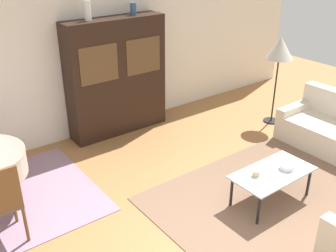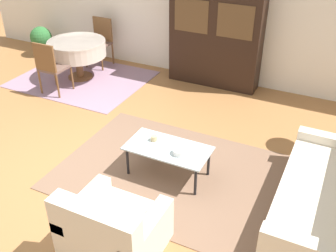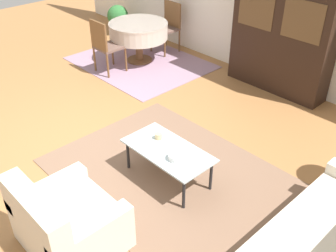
{
  "view_description": "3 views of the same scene",
  "coord_description": "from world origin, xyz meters",
  "px_view_note": "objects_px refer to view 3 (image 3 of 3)",
  "views": [
    {
      "loc": [
        -2.41,
        -2.07,
        3.04
      ],
      "look_at": [
        0.2,
        1.4,
        0.95
      ],
      "focal_mm": 42.0,
      "sensor_mm": 36.0,
      "label": 1
    },
    {
      "loc": [
        2.9,
        -3.24,
        3.25
      ],
      "look_at": [
        1.1,
        0.44,
        0.75
      ],
      "focal_mm": 42.0,
      "sensor_mm": 36.0,
      "label": 2
    },
    {
      "loc": [
        3.73,
        -2.05,
        3.1
      ],
      "look_at": [
        1.1,
        0.44,
        0.75
      ],
      "focal_mm": 42.0,
      "sensor_mm": 36.0,
      "label": 3
    }
  ],
  "objects_px": {
    "dining_chair_near": "(105,44)",
    "bowl": "(176,157)",
    "display_cabinet": "(283,33)",
    "dining_chair_far": "(168,24)",
    "cup": "(158,136)",
    "dining_table": "(138,31)",
    "armchair": "(66,223)",
    "coffee_table": "(168,152)",
    "potted_plant": "(118,18)"
  },
  "relations": [
    {
      "from": "display_cabinet",
      "to": "dining_table",
      "type": "relative_size",
      "value": 1.75
    },
    {
      "from": "dining_chair_near",
      "to": "display_cabinet",
      "type": "bearing_deg",
      "value": 34.94
    },
    {
      "from": "dining_chair_near",
      "to": "bowl",
      "type": "relative_size",
      "value": 5.35
    },
    {
      "from": "display_cabinet",
      "to": "bowl",
      "type": "relative_size",
      "value": 10.66
    },
    {
      "from": "armchair",
      "to": "dining_chair_far",
      "type": "relative_size",
      "value": 0.96
    },
    {
      "from": "dining_table",
      "to": "dining_chair_far",
      "type": "relative_size",
      "value": 1.14
    },
    {
      "from": "coffee_table",
      "to": "bowl",
      "type": "xyz_separation_m",
      "value": [
        0.19,
        -0.06,
        0.07
      ]
    },
    {
      "from": "armchair",
      "to": "coffee_table",
      "type": "xyz_separation_m",
      "value": [
        -0.05,
        1.39,
        0.1
      ]
    },
    {
      "from": "dining_table",
      "to": "bowl",
      "type": "xyz_separation_m",
      "value": [
        3.11,
        -2.05,
        -0.14
      ]
    },
    {
      "from": "display_cabinet",
      "to": "dining_table",
      "type": "bearing_deg",
      "value": -159.04
    },
    {
      "from": "armchair",
      "to": "display_cabinet",
      "type": "height_order",
      "value": "display_cabinet"
    },
    {
      "from": "dining_chair_near",
      "to": "dining_chair_far",
      "type": "height_order",
      "value": "same"
    },
    {
      "from": "dining_table",
      "to": "cup",
      "type": "height_order",
      "value": "dining_table"
    },
    {
      "from": "dining_chair_near",
      "to": "dining_chair_far",
      "type": "xyz_separation_m",
      "value": [
        0.0,
        1.54,
        0.0
      ]
    },
    {
      "from": "display_cabinet",
      "to": "dining_chair_near",
      "type": "bearing_deg",
      "value": -145.06
    },
    {
      "from": "dining_table",
      "to": "dining_chair_near",
      "type": "height_order",
      "value": "dining_chair_near"
    },
    {
      "from": "display_cabinet",
      "to": "bowl",
      "type": "height_order",
      "value": "display_cabinet"
    },
    {
      "from": "coffee_table",
      "to": "dining_chair_far",
      "type": "distance_m",
      "value": 4.03
    },
    {
      "from": "bowl",
      "to": "potted_plant",
      "type": "distance_m",
      "value": 5.35
    },
    {
      "from": "potted_plant",
      "to": "armchair",
      "type": "bearing_deg",
      "value": -42.01
    },
    {
      "from": "cup",
      "to": "bowl",
      "type": "distance_m",
      "value": 0.45
    },
    {
      "from": "cup",
      "to": "dining_table",
      "type": "bearing_deg",
      "value": 144.24
    },
    {
      "from": "coffee_table",
      "to": "dining_table",
      "type": "bearing_deg",
      "value": 145.6
    },
    {
      "from": "dining_chair_near",
      "to": "cup",
      "type": "height_order",
      "value": "dining_chair_near"
    },
    {
      "from": "armchair",
      "to": "dining_chair_near",
      "type": "xyz_separation_m",
      "value": [
        -2.97,
        2.62,
        0.26
      ]
    },
    {
      "from": "display_cabinet",
      "to": "dining_table",
      "type": "height_order",
      "value": "display_cabinet"
    },
    {
      "from": "potted_plant",
      "to": "display_cabinet",
      "type": "bearing_deg",
      "value": 4.2
    },
    {
      "from": "cup",
      "to": "coffee_table",
      "type": "bearing_deg",
      "value": -15.83
    },
    {
      "from": "bowl",
      "to": "cup",
      "type": "bearing_deg",
      "value": 164.05
    },
    {
      "from": "dining_chair_near",
      "to": "potted_plant",
      "type": "xyz_separation_m",
      "value": [
        -1.5,
        1.42,
        -0.19
      ]
    },
    {
      "from": "cup",
      "to": "potted_plant",
      "type": "height_order",
      "value": "potted_plant"
    },
    {
      "from": "coffee_table",
      "to": "potted_plant",
      "type": "bearing_deg",
      "value": 149.13
    },
    {
      "from": "armchair",
      "to": "dining_chair_near",
      "type": "distance_m",
      "value": 3.97
    },
    {
      "from": "display_cabinet",
      "to": "cup",
      "type": "distance_m",
      "value": 2.92
    },
    {
      "from": "cup",
      "to": "dining_chair_near",
      "type": "bearing_deg",
      "value": 156.6
    },
    {
      "from": "armchair",
      "to": "potted_plant",
      "type": "xyz_separation_m",
      "value": [
        -4.48,
        4.03,
        0.07
      ]
    },
    {
      "from": "display_cabinet",
      "to": "cup",
      "type": "height_order",
      "value": "display_cabinet"
    },
    {
      "from": "dining_chair_near",
      "to": "dining_chair_far",
      "type": "bearing_deg",
      "value": 90.0
    },
    {
      "from": "display_cabinet",
      "to": "dining_chair_far",
      "type": "height_order",
      "value": "display_cabinet"
    },
    {
      "from": "display_cabinet",
      "to": "dining_chair_near",
      "type": "relative_size",
      "value": 1.99
    },
    {
      "from": "dining_chair_near",
      "to": "cup",
      "type": "relative_size",
      "value": 11.14
    },
    {
      "from": "coffee_table",
      "to": "bowl",
      "type": "bearing_deg",
      "value": -16.11
    },
    {
      "from": "dining_table",
      "to": "bowl",
      "type": "height_order",
      "value": "dining_table"
    },
    {
      "from": "dining_table",
      "to": "bowl",
      "type": "bearing_deg",
      "value": -33.43
    },
    {
      "from": "dining_table",
      "to": "dining_chair_near",
      "type": "relative_size",
      "value": 1.14
    },
    {
      "from": "dining_chair_near",
      "to": "cup",
      "type": "bearing_deg",
      "value": -23.4
    },
    {
      "from": "dining_chair_near",
      "to": "cup",
      "type": "distance_m",
      "value": 2.92
    },
    {
      "from": "armchair",
      "to": "dining_chair_near",
      "type": "height_order",
      "value": "dining_chair_near"
    },
    {
      "from": "armchair",
      "to": "bowl",
      "type": "height_order",
      "value": "armchair"
    },
    {
      "from": "dining_chair_near",
      "to": "armchair",
      "type": "bearing_deg",
      "value": -41.35
    }
  ]
}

